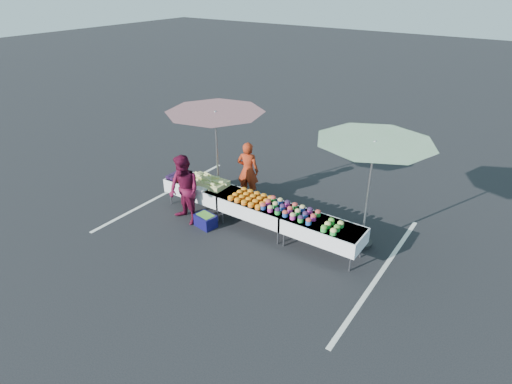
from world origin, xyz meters
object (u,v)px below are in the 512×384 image
Objects in this scene: table_right at (323,230)px; vendor at (248,171)px; umbrella_left at (216,120)px; table_center at (256,207)px; storage_bin at (206,220)px; customer at (184,190)px; umbrella_right at (374,151)px; table_left at (200,188)px.

table_right is 1.13× the size of vendor.
table_center is at bearing -18.30° from umbrella_left.
table_center is 1.32m from storage_bin.
umbrella_left reaches higher than storage_bin.
customer is at bearing 56.71° from vendor.
customer is (-0.54, -1.95, 0.07)m from vendor.
table_right is 3.31× the size of storage_bin.
umbrella_left is at bearing 34.76° from vendor.
storage_bin is at bearing -65.68° from umbrella_left.
table_right is at bearing 24.09° from customer.
umbrella_right reaches higher than table_right.
table_left is at bearing 41.73° from vendor.
umbrella_right is 4.75× the size of storage_bin.
table_left is 1.85m from umbrella_left.
table_right is at bearing -128.75° from umbrella_right.
vendor is at bearing 100.69° from storage_bin.
storage_bin is (-3.51, -1.46, -2.17)m from umbrella_right.
table_center is at bearing 41.38° from storage_bin.
table_left is 0.70× the size of umbrella_right.
table_center is at bearing -161.86° from umbrella_right.
vendor is 0.56× the size of umbrella_left.
storage_bin is (0.56, 0.09, -0.72)m from customer.
vendor is at bearing 86.36° from customer.
table_left is 1.80m from table_center.
table_left is 1.05× the size of customer.
vendor is at bearing 173.58° from umbrella_right.
table_left is 1.00× the size of table_right.
customer is at bearing -167.68° from table_right.
vendor is 2.94× the size of storage_bin.
storage_bin is at bearing -148.46° from table_center.
umbrella_right is at bearing 3.80° from umbrella_left.
table_right is 2.04m from umbrella_right.
umbrella_left is 4.06m from umbrella_right.
umbrella_right reaches higher than storage_bin.
customer is 0.92m from storage_bin.
umbrella_left reaches higher than table_right.
table_left is 3.31× the size of storage_bin.
vendor is at bearing 132.48° from table_center.
umbrella_left is at bearing 171.14° from table_right.
table_left is at bearing 180.00° from table_right.
umbrella_left is (-3.41, 0.53, 1.77)m from table_right.
storage_bin is (-1.07, -0.66, -0.41)m from table_center.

